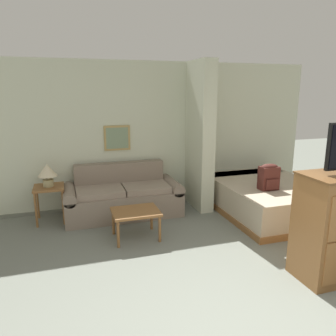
% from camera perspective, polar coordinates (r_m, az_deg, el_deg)
% --- Properties ---
extents(wall_back, '(6.43, 0.16, 2.60)m').
position_cam_1_polar(wall_back, '(6.04, -3.67, 5.74)').
color(wall_back, beige).
rests_on(wall_back, ground_plane).
extents(wall_partition_pillar, '(0.24, 0.82, 2.60)m').
position_cam_1_polar(wall_partition_pillar, '(5.86, 5.53, 5.53)').
color(wall_partition_pillar, beige).
rests_on(wall_partition_pillar, ground_plane).
extents(couch, '(1.96, 0.84, 0.86)m').
position_cam_1_polar(couch, '(5.69, -7.88, -5.00)').
color(couch, gray).
rests_on(couch, ground_plane).
extents(coffee_table, '(0.67, 0.53, 0.42)m').
position_cam_1_polar(coffee_table, '(4.76, -5.66, -7.97)').
color(coffee_table, brown).
rests_on(coffee_table, ground_plane).
extents(side_table, '(0.47, 0.47, 0.60)m').
position_cam_1_polar(side_table, '(5.62, -19.99, -3.97)').
color(side_table, brown).
rests_on(side_table, ground_plane).
extents(table_lamp, '(0.30, 0.30, 0.37)m').
position_cam_1_polar(table_lamp, '(5.53, -20.26, -0.65)').
color(table_lamp, tan).
rests_on(table_lamp, side_table).
extents(bed, '(1.68, 2.11, 0.54)m').
position_cam_1_polar(bed, '(6.00, 17.03, -4.88)').
color(bed, brown).
rests_on(bed, ground_plane).
extents(backpack, '(0.30, 0.21, 0.42)m').
position_cam_1_polar(backpack, '(5.47, 17.17, -1.41)').
color(backpack, '#471E19').
rests_on(backpack, bed).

